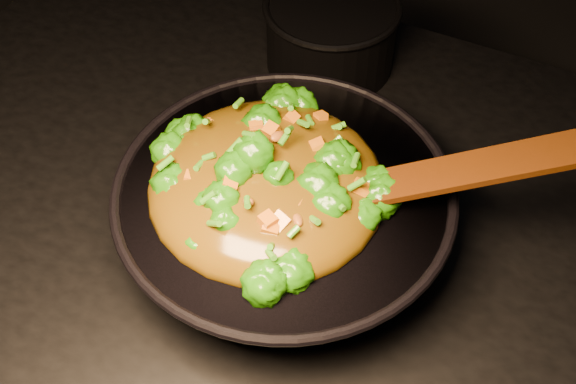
% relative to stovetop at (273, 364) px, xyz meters
% --- Properties ---
extents(stovetop, '(1.20, 0.90, 0.90)m').
position_rel_stovetop_xyz_m(stovetop, '(0.00, 0.00, 0.00)').
color(stovetop, black).
rests_on(stovetop, ground).
extents(wok, '(0.44, 0.44, 0.11)m').
position_rel_stovetop_xyz_m(wok, '(0.05, -0.04, 0.50)').
color(wok, black).
rests_on(wok, stovetop).
extents(stir_fry, '(0.33, 0.33, 0.09)m').
position_rel_stovetop_xyz_m(stir_fry, '(0.03, -0.05, 0.61)').
color(stir_fry, '#267808').
rests_on(stir_fry, wok).
extents(spatula, '(0.28, 0.15, 0.12)m').
position_rel_stovetop_xyz_m(spatula, '(0.20, 0.01, 0.61)').
color(spatula, '#371203').
rests_on(spatula, wok).
extents(back_pot, '(0.20, 0.20, 0.11)m').
position_rel_stovetop_xyz_m(back_pot, '(-0.05, 0.30, 0.51)').
color(back_pot, black).
rests_on(back_pot, stovetop).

